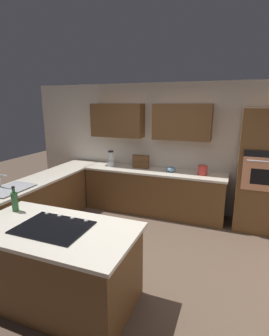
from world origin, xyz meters
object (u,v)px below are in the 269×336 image
Objects in this scene: kettle at (202,170)px; oil_bottle at (15,201)px; blender at (111,160)px; wall_oven at (262,171)px; sink_unit at (10,189)px; cooktop at (53,227)px; mixing_bowl at (171,169)px; spice_rack at (141,162)px.

oil_bottle is (1.97, 2.55, 0.04)m from kettle.
blender is 1.87× the size of kettle.
sink_unit is at bearing 27.88° from wall_oven.
oil_bottle reaches higher than cooktop.
mixing_bowl is at bearing 180.00° from blender.
spice_rack is (-0.65, -0.07, -0.01)m from blender.
wall_oven is at bearing -129.37° from cooktop.
cooktop is (2.24, 2.73, -0.16)m from wall_oven.
blender is 2.55m from oil_bottle.
blender is 1.76× the size of mixing_bowl.
cooktop is 2.83m from blender.
wall_oven is 2.25m from spice_rack.
sink_unit is 2.49m from spice_rack.
wall_oven is 11.36× the size of mixing_bowl.
sink_unit is 2.86m from mixing_bowl.
kettle is (-1.24, -2.75, 0.08)m from cooktop.
spice_rack is at bearing -2.14° from wall_oven.
oil_bottle is (0.72, 2.62, -0.00)m from spice_rack.
kettle is at bearing 180.00° from mixing_bowl.
sink_unit reaches higher than cooktop.
sink_unit is at bearing 54.87° from spice_rack.
kettle is 0.55× the size of oil_bottle.
oil_bottle reaches higher than sink_unit.
sink_unit is 3.32m from kettle.
sink_unit reaches higher than mixing_bowl.
sink_unit reaches higher than kettle.
oil_bottle is at bearing 61.83° from mixing_bowl.
oil_bottle is at bearing 40.53° from wall_oven.
cooktop is at bearing 76.83° from mixing_bowl.
spice_rack is 1.25m from kettle.
oil_bottle is at bearing 52.38° from kettle.
kettle is at bearing 180.00° from blender.
kettle is (-2.68, -1.96, 0.07)m from sink_unit.
spice_rack is (0.65, -0.07, 0.08)m from mixing_bowl.
cooktop is 2.24× the size of spice_rack.
wall_oven is at bearing -152.12° from sink_unit.
kettle reaches higher than mixing_bowl.
cooktop is 2.82m from spice_rack.
spice_rack reaches higher than mixing_bowl.
spice_rack is 1.06× the size of oil_bottle.
spice_rack is at bearing -3.18° from kettle.
wall_oven reaches higher than blender.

